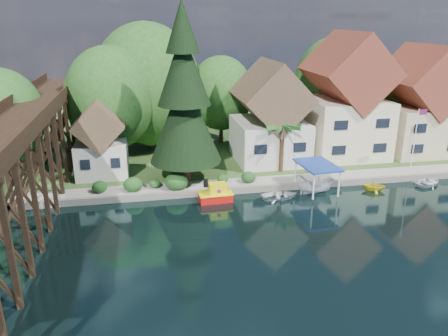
{
  "coord_description": "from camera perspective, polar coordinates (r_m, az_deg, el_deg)",
  "views": [
    {
      "loc": [
        -6.76,
        -29.22,
        15.82
      ],
      "look_at": [
        -0.04,
        6.0,
        3.33
      ],
      "focal_mm": 35.0,
      "sensor_mm": 36.0,
      "label": 1
    }
  ],
  "objects": [
    {
      "name": "ground",
      "position": [
        33.91,
        1.99,
        -8.62
      ],
      "size": [
        140.0,
        140.0,
        0.0
      ],
      "primitive_type": "plane",
      "color": "black",
      "rests_on": "ground"
    },
    {
      "name": "bank",
      "position": [
        65.46,
        -4.58,
        5.38
      ],
      "size": [
        140.0,
        52.0,
        0.5
      ],
      "primitive_type": "cube",
      "color": "#324D1F",
      "rests_on": "ground"
    },
    {
      "name": "seawall",
      "position": [
        41.74,
        4.95,
        -2.69
      ],
      "size": [
        60.0,
        0.4,
        0.62
      ],
      "primitive_type": "cube",
      "color": "slate",
      "rests_on": "ground"
    },
    {
      "name": "promenade",
      "position": [
        43.37,
        7.05,
        -1.59
      ],
      "size": [
        50.0,
        2.6,
        0.06
      ],
      "primitive_type": "cube",
      "color": "gray",
      "rests_on": "bank"
    },
    {
      "name": "trestle_bridge",
      "position": [
        37.12,
        -24.72,
        1.01
      ],
      "size": [
        4.12,
        44.18,
        9.3
      ],
      "color": "black",
      "rests_on": "ground"
    },
    {
      "name": "house_left",
      "position": [
        48.46,
        6.01,
        6.36
      ],
      "size": [
        7.64,
        8.64,
        11.02
      ],
      "color": "silver",
      "rests_on": "bank"
    },
    {
      "name": "house_center",
      "position": [
        51.93,
        15.56,
        8.08
      ],
      "size": [
        8.65,
        9.18,
        13.89
      ],
      "color": "beige",
      "rests_on": "bank"
    },
    {
      "name": "house_right",
      "position": [
        56.17,
        24.07,
        7.25
      ],
      "size": [
        8.15,
        8.64,
        12.45
      ],
      "color": "#CBBA92",
      "rests_on": "bank"
    },
    {
      "name": "shed",
      "position": [
        45.53,
        -15.77,
        3.2
      ],
      "size": [
        5.09,
        5.4,
        7.85
      ],
      "color": "silver",
      "rests_on": "bank"
    },
    {
      "name": "bg_trees",
      "position": [
        51.78,
        -2.06,
        9.71
      ],
      "size": [
        49.9,
        13.3,
        10.57
      ],
      "color": "#382314",
      "rests_on": "bank"
    },
    {
      "name": "shrubs",
      "position": [
        41.21,
        -7.09,
        -1.69
      ],
      "size": [
        15.76,
        2.47,
        1.7
      ],
      "color": "#194318",
      "rests_on": "bank"
    },
    {
      "name": "conifer",
      "position": [
        41.09,
        -5.22,
        9.04
      ],
      "size": [
        6.85,
        6.85,
        16.87
      ],
      "color": "#382314",
      "rests_on": "bank"
    },
    {
      "name": "palm_tree",
      "position": [
        44.73,
        7.65,
        5.24
      ],
      "size": [
        3.89,
        3.89,
        5.33
      ],
      "color": "#382314",
      "rests_on": "bank"
    },
    {
      "name": "flagpole",
      "position": [
        48.52,
        23.86,
        4.14
      ],
      "size": [
        1.04,
        0.2,
        6.64
      ],
      "color": "white",
      "rests_on": "bank"
    },
    {
      "name": "tugboat",
      "position": [
        39.39,
        -1.06,
        -3.44
      ],
      "size": [
        3.11,
        1.8,
        2.21
      ],
      "color": "red",
      "rests_on": "ground"
    },
    {
      "name": "boat_white_a",
      "position": [
        40.42,
        7.28,
        -3.46
      ],
      "size": [
        3.53,
        2.6,
        0.71
      ],
      "primitive_type": "imported",
      "rotation": [
        0.0,
        0.0,
        1.62
      ],
      "color": "silver",
      "rests_on": "ground"
    },
    {
      "name": "boat_canopy",
      "position": [
        41.87,
        11.96,
        -1.62
      ],
      "size": [
        3.7,
        4.68,
        2.87
      ],
      "color": "white",
      "rests_on": "ground"
    },
    {
      "name": "boat_yellow",
      "position": [
        44.16,
        19.02,
        -2.07
      ],
      "size": [
        2.77,
        2.58,
        1.18
      ],
      "primitive_type": "imported",
      "rotation": [
        0.0,
        0.0,
        1.23
      ],
      "color": "yellow",
      "rests_on": "ground"
    },
    {
      "name": "boat_white_b",
      "position": [
        47.87,
        25.23,
        -1.57
      ],
      "size": [
        3.94,
        3.44,
        0.68
      ],
      "primitive_type": "imported",
      "rotation": [
        0.0,
        0.0,
        1.97
      ],
      "color": "white",
      "rests_on": "ground"
    }
  ]
}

